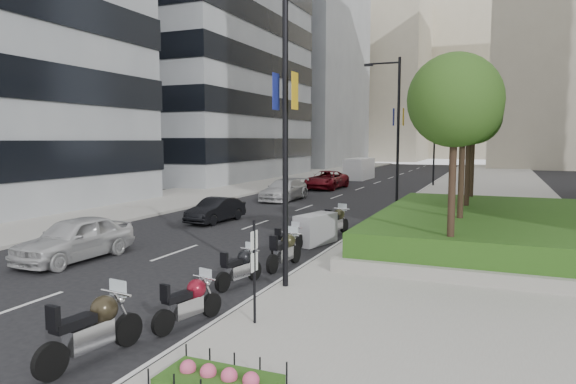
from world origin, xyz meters
The scene contains 31 objects.
ground centered at (0.00, 0.00, 0.00)m, with size 160.00×160.00×0.00m, color black.
sidewalk_right centered at (9.00, 30.00, 0.07)m, with size 10.00×100.00×0.15m, color #9E9B93.
sidewalk_left centered at (-12.00, 30.00, 0.07)m, with size 8.00×100.00×0.15m, color #9E9B93.
lane_edge centered at (3.70, 30.00, 0.01)m, with size 0.12×100.00×0.01m, color silver.
lane_centre centered at (-1.50, 30.00, 0.01)m, with size 0.12×100.00×0.01m, color silver.
building_grey_far centered at (-24.00, 70.00, 15.00)m, with size 22.00×26.00×30.00m, color gray.
building_cream_left centered at (-18.00, 100.00, 17.00)m, with size 26.00×24.00×34.00m, color #B7AD93.
building_cream_centre centered at (2.00, 120.00, 19.00)m, with size 30.00×24.00×38.00m, color #B7AD93.
planter centered at (10.00, 10.00, 0.35)m, with size 10.00×14.00×0.40m, color gray.
hedge centered at (10.00, 10.00, 0.95)m, with size 9.40×13.40×0.80m, color #1D4313.
flower_bed centered at (5.60, -5.00, 0.25)m, with size 2.00×1.00×0.20m, color #1D4313.
tree_0 centered at (8.50, 4.00, 5.42)m, with size 2.80×2.80×6.30m.
tree_1 centered at (8.50, 8.00, 5.42)m, with size 2.80×2.80×6.30m.
tree_2 centered at (8.50, 12.00, 5.42)m, with size 2.80×2.80×6.30m.
tree_3 centered at (8.50, 16.00, 5.42)m, with size 2.80×2.80×6.30m.
lamp_post_0 centered at (4.14, 1.00, 5.07)m, with size 2.34×0.45×9.00m.
lamp_post_1 centered at (4.14, 18.00, 5.07)m, with size 2.34×0.45×9.00m.
lamp_post_2 centered at (4.14, 36.00, 5.07)m, with size 2.34×0.45×9.00m.
parking_sign centered at (4.80, -2.00, 1.46)m, with size 0.06×0.32×2.50m.
motorcycle_0 centered at (2.66, -4.68, 0.66)m, with size 0.83×2.48×1.24m.
motorcycle_1 centered at (3.30, -2.34, 0.56)m, with size 0.75×2.07×1.05m.
motorcycle_2 centered at (2.85, 1.00, 0.55)m, with size 0.69×2.05×1.03m.
motorcycle_3 centered at (3.27, 3.44, 0.60)m, with size 0.75×2.26×1.12m.
motorcycle_4 centered at (2.54, 5.49, 0.52)m, with size 0.68×1.94×0.98m.
motorcycle_5 centered at (2.94, 7.49, 0.63)m, with size 1.33×2.21×1.25m.
motorcycle_6 centered at (3.14, 9.72, 0.63)m, with size 0.79×2.35×1.18m.
car_a centered at (-4.08, 1.62, 0.78)m, with size 1.85×4.59×1.56m, color silver.
car_b centered at (-3.79, 10.94, 0.63)m, with size 1.34×3.85×1.27m, color black.
car_c centered at (-4.25, 21.26, 0.74)m, with size 2.08×5.12×1.48m, color silver.
car_d centered at (-4.16, 30.64, 0.79)m, with size 2.61×5.66×1.57m, color maroon.
delivery_van centered at (-4.30, 42.29, 1.06)m, with size 2.23×5.49×2.28m.
Camera 1 is at (9.78, -12.12, 4.27)m, focal length 32.00 mm.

